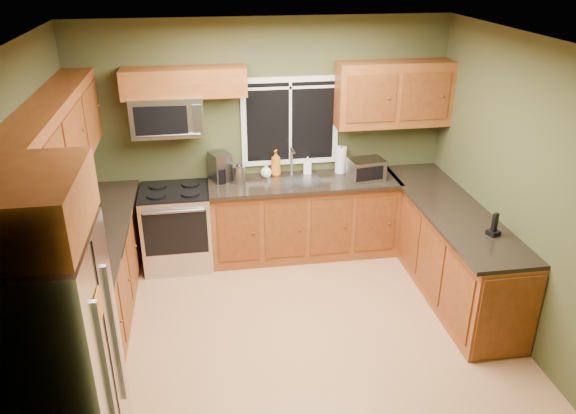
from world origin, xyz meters
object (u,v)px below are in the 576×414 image
object	(u,v)px
refrigerator	(53,367)
soap_bottle_c	(266,170)
soap_bottle_b	(308,165)
cordless_phone	(494,228)
kettle	(239,174)
microwave	(168,115)
toaster_oven	(366,169)
coffee_maker	(220,168)
range	(177,227)
soap_bottle_a	(276,163)
paper_towel_roll	(341,160)

from	to	relation	value
refrigerator	soap_bottle_c	size ratio (longest dim) A/B	11.08
soap_bottle_b	cordless_phone	size ratio (longest dim) A/B	0.90
kettle	microwave	bearing A→B (deg)	172.96
soap_bottle_c	kettle	bearing A→B (deg)	-155.97
toaster_oven	refrigerator	bearing A→B (deg)	-136.42
kettle	soap_bottle_b	world-z (taller)	kettle
soap_bottle_b	refrigerator	bearing A→B (deg)	-126.65
coffee_maker	toaster_oven	bearing A→B (deg)	-7.43
coffee_maker	kettle	world-z (taller)	coffee_maker
cordless_phone	range	bearing A→B (deg)	151.94
refrigerator	soap_bottle_a	world-z (taller)	refrigerator
refrigerator	toaster_oven	distance (m)	3.95
coffee_maker	soap_bottle_c	xyz separation A→B (m)	(0.53, 0.02, -0.07)
range	kettle	bearing A→B (deg)	3.59
paper_towel_roll	cordless_phone	xyz separation A→B (m)	(1.01, -1.78, -0.09)
range	soap_bottle_b	xyz separation A→B (m)	(1.54, 0.23, 0.57)
range	cordless_phone	world-z (taller)	cordless_phone
refrigerator	coffee_maker	distance (m)	3.18
microwave	soap_bottle_c	size ratio (longest dim) A/B	4.68
refrigerator	paper_towel_roll	distance (m)	3.98
paper_towel_roll	cordless_phone	size ratio (longest dim) A/B	1.55
soap_bottle_b	soap_bottle_c	world-z (taller)	soap_bottle_b
paper_towel_roll	cordless_phone	distance (m)	2.05
range	refrigerator	bearing A→B (deg)	-103.97
toaster_oven	coffee_maker	distance (m)	1.66
microwave	soap_bottle_a	bearing A→B (deg)	4.61
paper_towel_roll	kettle	bearing A→B (deg)	-172.21
range	coffee_maker	distance (m)	0.83
coffee_maker	cordless_phone	xyz separation A→B (m)	(2.42, -1.73, -0.09)
range	cordless_phone	xyz separation A→B (m)	(2.94, -1.57, 0.54)
coffee_maker	soap_bottle_b	size ratio (longest dim) A/B	1.65
paper_towel_roll	soap_bottle_b	bearing A→B (deg)	177.08
coffee_maker	soap_bottle_b	distance (m)	1.02
toaster_oven	soap_bottle_a	distance (m)	1.04
refrigerator	kettle	bearing A→B (deg)	63.23
microwave	soap_bottle_a	distance (m)	1.34
toaster_oven	soap_bottle_c	bearing A→B (deg)	168.04
kettle	soap_bottle_a	world-z (taller)	soap_bottle_a
soap_bottle_a	cordless_phone	world-z (taller)	soap_bottle_a
paper_towel_roll	cordless_phone	world-z (taller)	paper_towel_roll
coffee_maker	paper_towel_roll	world-z (taller)	paper_towel_roll
coffee_maker	cordless_phone	world-z (taller)	coffee_maker
paper_towel_roll	soap_bottle_b	size ratio (longest dim) A/B	1.71
toaster_oven	kettle	distance (m)	1.44
cordless_phone	toaster_oven	bearing A→B (deg)	116.99
refrigerator	range	world-z (taller)	refrigerator
microwave	soap_bottle_c	world-z (taller)	microwave
refrigerator	soap_bottle_c	xyz separation A→B (m)	(1.74, 2.96, 0.12)
coffee_maker	refrigerator	bearing A→B (deg)	-112.47
range	toaster_oven	xyz separation A→B (m)	(2.17, -0.05, 0.59)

